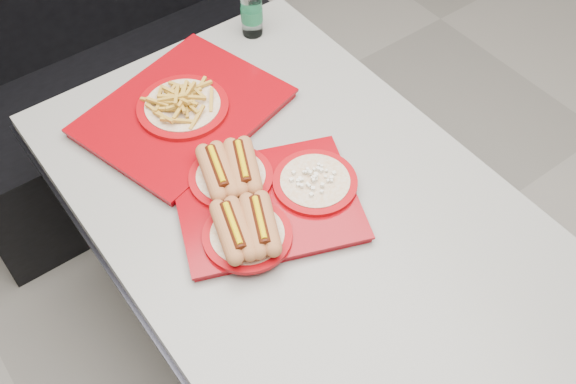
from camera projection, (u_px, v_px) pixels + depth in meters
ground at (298, 344)px, 2.20m from camera, size 6.00×6.00×0.00m
diner_table at (300, 242)px, 1.75m from camera, size 0.92×1.42×0.75m
booth_bench at (117, 71)px, 2.44m from camera, size 1.30×0.57×1.35m
tray_near at (260, 199)px, 1.58m from camera, size 0.51×0.46×0.09m
tray_far at (183, 109)px, 1.78m from camera, size 0.59×0.51×0.10m
water_bottle at (251, 8)px, 1.96m from camera, size 0.06×0.06×0.20m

